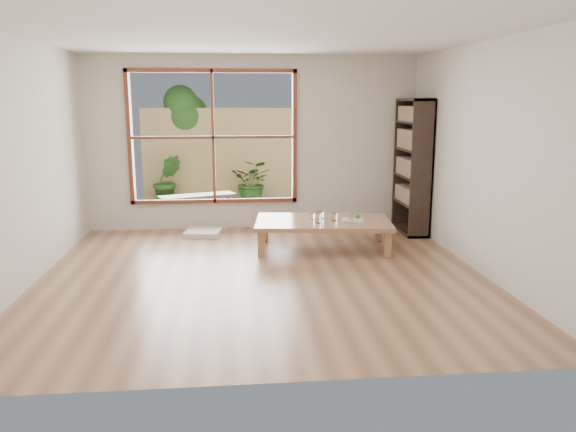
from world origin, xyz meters
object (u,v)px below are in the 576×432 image
at_px(bookshelf, 412,166).
at_px(food_tray, 354,219).
at_px(garden_bench, 197,198).
at_px(low_table, 323,224).

height_order(bookshelf, food_tray, bookshelf).
bearing_deg(food_tray, garden_bench, 144.62).
bearing_deg(bookshelf, low_table, -150.29).
bearing_deg(low_table, food_tray, -2.72).
xyz_separation_m(low_table, bookshelf, (1.46, 0.83, 0.65)).
bearing_deg(food_tray, low_table, 179.18).
relative_size(low_table, food_tray, 6.22).
bearing_deg(garden_bench, low_table, -68.83).
relative_size(bookshelf, garden_bench, 1.53).
relative_size(bookshelf, food_tray, 6.56).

